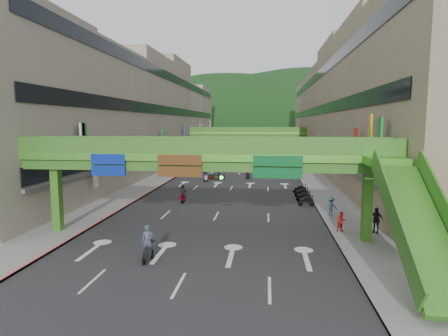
% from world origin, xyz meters
% --- Properties ---
extents(ground, '(320.00, 320.00, 0.00)m').
position_xyz_m(ground, '(0.00, 0.00, 0.00)').
color(ground, black).
rests_on(ground, ground).
extents(road_slab, '(18.00, 140.00, 0.02)m').
position_xyz_m(road_slab, '(0.00, 50.00, 0.01)').
color(road_slab, '#28282B').
rests_on(road_slab, ground).
extents(sidewalk_left, '(4.00, 140.00, 0.15)m').
position_xyz_m(sidewalk_left, '(-11.00, 50.00, 0.07)').
color(sidewalk_left, gray).
rests_on(sidewalk_left, ground).
extents(sidewalk_right, '(4.00, 140.00, 0.15)m').
position_xyz_m(sidewalk_right, '(11.00, 50.00, 0.07)').
color(sidewalk_right, gray).
rests_on(sidewalk_right, ground).
extents(curb_left, '(0.20, 140.00, 0.18)m').
position_xyz_m(curb_left, '(-9.10, 50.00, 0.09)').
color(curb_left, '#CC5959').
rests_on(curb_left, ground).
extents(curb_right, '(0.20, 140.00, 0.18)m').
position_xyz_m(curb_right, '(9.10, 50.00, 0.09)').
color(curb_right, gray).
rests_on(curb_right, ground).
extents(building_row_left, '(12.80, 95.00, 19.00)m').
position_xyz_m(building_row_left, '(-18.93, 50.00, 9.46)').
color(building_row_left, '#9E937F').
rests_on(building_row_left, ground).
extents(building_row_right, '(12.80, 95.00, 19.00)m').
position_xyz_m(building_row_right, '(18.93, 50.00, 9.46)').
color(building_row_right, gray).
rests_on(building_row_right, ground).
extents(overpass_near, '(28.00, 12.27, 7.10)m').
position_xyz_m(overpass_near, '(0.93, 5.38, 5.21)').
color(overpass_near, '#4C9E2D').
rests_on(overpass_near, ground).
extents(overpass_far, '(28.00, 2.20, 7.10)m').
position_xyz_m(overpass_far, '(0.00, 65.00, 5.40)').
color(overpass_far, '#4C9E2D').
rests_on(overpass_far, ground).
extents(hill_left, '(168.00, 140.00, 112.00)m').
position_xyz_m(hill_left, '(-15.00, 160.00, 0.00)').
color(hill_left, '#1C4419').
rests_on(hill_left, ground).
extents(hill_right, '(208.00, 176.00, 128.00)m').
position_xyz_m(hill_right, '(25.00, 180.00, 0.00)').
color(hill_right, '#1C4419').
rests_on(hill_right, ground).
extents(bunting_string, '(26.00, 0.36, 0.47)m').
position_xyz_m(bunting_string, '(0.00, 30.00, 5.96)').
color(bunting_string, black).
rests_on(bunting_string, ground).
extents(scooter_rider_near, '(0.72, 1.60, 2.16)m').
position_xyz_m(scooter_rider_near, '(-2.54, 1.00, 1.03)').
color(scooter_rider_near, black).
rests_on(scooter_rider_near, ground).
extents(scooter_rider_mid, '(0.98, 1.58, 2.09)m').
position_xyz_m(scooter_rider_mid, '(1.64, 34.28, 1.08)').
color(scooter_rider_mid, black).
rests_on(scooter_rider_mid, ground).
extents(scooter_rider_left, '(1.16, 1.57, 2.19)m').
position_xyz_m(scooter_rider_left, '(-4.01, 30.84, 1.11)').
color(scooter_rider_left, '#93939C').
rests_on(scooter_rider_left, ground).
extents(scooter_rider_far, '(0.78, 1.60, 1.92)m').
position_xyz_m(scooter_rider_far, '(-4.08, 17.11, 0.96)').
color(scooter_rider_far, maroon).
rests_on(scooter_rider_far, ground).
extents(parked_scooter_row, '(1.60, 7.15, 1.08)m').
position_xyz_m(parked_scooter_row, '(8.17, 20.12, 0.52)').
color(parked_scooter_row, black).
rests_on(parked_scooter_row, ground).
extents(car_silver, '(1.62, 4.20, 1.37)m').
position_xyz_m(car_silver, '(-2.58, 57.38, 0.68)').
color(car_silver, '#9C9CA4').
rests_on(car_silver, ground).
extents(car_yellow, '(1.47, 3.65, 1.25)m').
position_xyz_m(car_yellow, '(4.79, 42.35, 0.62)').
color(car_yellow, '#D19710').
rests_on(car_yellow, ground).
extents(pedestrian_red, '(0.90, 0.83, 1.49)m').
position_xyz_m(pedestrian_red, '(9.80, 8.00, 0.75)').
color(pedestrian_red, '#AE150F').
rests_on(pedestrian_red, ground).
extents(pedestrian_dark, '(1.17, 0.94, 1.86)m').
position_xyz_m(pedestrian_dark, '(12.20, 8.00, 0.93)').
color(pedestrian_dark, '#222229').
rests_on(pedestrian_dark, ground).
extents(pedestrian_blue, '(0.90, 0.75, 1.66)m').
position_xyz_m(pedestrian_blue, '(9.80, 12.62, 0.83)').
color(pedestrian_blue, '#365265').
rests_on(pedestrian_blue, ground).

